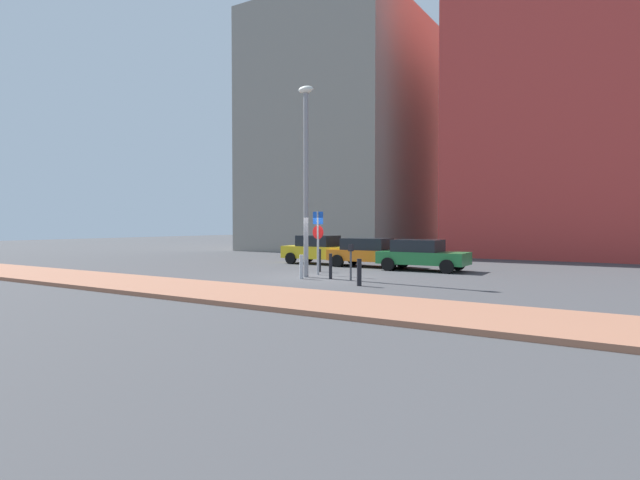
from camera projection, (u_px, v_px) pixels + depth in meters
ground_plane at (321, 277)px, 21.15m from camera, size 120.00×120.00×0.00m
sidewalk_brick at (220, 292)px, 15.99m from camera, size 40.00×3.44×0.14m
parked_car_yellow at (321, 250)px, 27.96m from camera, size 4.48×1.99×1.59m
parked_car_orange at (369, 252)px, 26.23m from camera, size 4.33×2.21×1.49m
parked_car_green at (422, 254)px, 24.07m from camera, size 4.21×2.14×1.48m
parking_sign_post at (318, 235)px, 22.09m from camera, size 0.60×0.12×2.80m
parking_meter at (351, 257)px, 19.87m from camera, size 0.18×0.14×1.43m
street_lamp at (306, 167)px, 21.01m from camera, size 0.70×0.36×7.95m
traffic_bollard_near at (331, 266)px, 20.50m from camera, size 0.13×0.13×1.03m
traffic_bollard_mid at (301, 267)px, 20.51m from camera, size 0.16×0.16×0.98m
traffic_bollard_far at (319, 260)px, 23.49m from camera, size 0.16×0.16×1.06m
traffic_bollard_edge at (359, 272)px, 18.13m from camera, size 0.17×0.17×0.98m
building_colorful_midrise at (600, 32)px, 35.96m from camera, size 17.74×17.17×31.88m
building_under_construction at (343, 135)px, 43.96m from camera, size 13.01×14.02×20.00m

